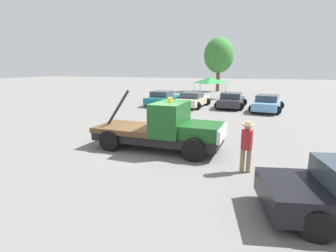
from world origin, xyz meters
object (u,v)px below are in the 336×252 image
(parked_car_charcoal, at_px, (231,100))
(canopy_tent_green, at_px, (211,80))
(parked_car_skyblue, at_px, (267,103))
(tree_left, at_px, (219,55))
(parked_car_cream, at_px, (193,100))
(person_near_truck, at_px, (247,143))
(tow_truck, at_px, (164,129))
(parked_car_teal, at_px, (163,98))

(parked_car_charcoal, height_order, canopy_tent_green, canopy_tent_green)
(parked_car_skyblue, distance_m, tree_left, 19.23)
(parked_car_cream, height_order, parked_car_charcoal, same)
(parked_car_charcoal, distance_m, canopy_tent_green, 7.30)
(canopy_tent_green, bearing_deg, tree_left, 94.17)
(person_near_truck, height_order, parked_car_skyblue, person_near_truck)
(tow_truck, height_order, parked_car_skyblue, tow_truck)
(tree_left, bearing_deg, parked_car_charcoal, -76.94)
(parked_car_teal, relative_size, parked_car_cream, 1.02)
(parked_car_skyblue, bearing_deg, parked_car_teal, 93.90)
(person_near_truck, relative_size, parked_car_charcoal, 0.39)
(person_near_truck, height_order, tree_left, tree_left)
(parked_car_skyblue, xyz_separation_m, tree_left, (-6.75, 17.41, 4.58))
(canopy_tent_green, bearing_deg, parked_car_cream, -91.84)
(canopy_tent_green, bearing_deg, person_near_truck, -76.38)
(tree_left, bearing_deg, canopy_tent_green, -85.83)
(parked_car_cream, xyz_separation_m, canopy_tent_green, (0.23, 7.20, 1.43))
(person_near_truck, distance_m, tree_left, 32.07)
(parked_car_cream, relative_size, canopy_tent_green, 1.46)
(parked_car_teal, xyz_separation_m, parked_car_cream, (2.98, -0.30, -0.00))
(tow_truck, xyz_separation_m, parked_car_charcoal, (1.35, 13.39, -0.25))
(parked_car_cream, bearing_deg, tree_left, 5.80)
(parked_car_skyblue, height_order, canopy_tent_green, canopy_tent_green)
(tow_truck, relative_size, canopy_tent_green, 1.79)
(parked_car_skyblue, relative_size, tree_left, 0.62)
(tow_truck, distance_m, parked_car_charcoal, 13.46)
(parked_car_cream, bearing_deg, parked_car_teal, 88.47)
(parked_car_cream, bearing_deg, parked_car_charcoal, -73.37)
(parked_car_charcoal, xyz_separation_m, canopy_tent_green, (-3.08, 6.46, 1.43))
(parked_car_cream, relative_size, tree_left, 0.58)
(parked_car_cream, relative_size, parked_car_skyblue, 0.94)
(parked_car_charcoal, height_order, parked_car_skyblue, same)
(person_near_truck, distance_m, parked_car_cream, 15.09)
(person_near_truck, xyz_separation_m, canopy_tent_green, (-5.16, 21.28, 1.05))
(person_near_truck, distance_m, canopy_tent_green, 21.93)
(parked_car_teal, relative_size, canopy_tent_green, 1.49)
(parked_car_charcoal, bearing_deg, tree_left, 14.63)
(tree_left, bearing_deg, parked_car_cream, -88.34)
(parked_car_teal, distance_m, tree_left, 17.65)
(parked_car_teal, relative_size, parked_car_skyblue, 0.96)
(person_near_truck, bearing_deg, parked_car_charcoal, 176.75)
(parked_car_charcoal, relative_size, canopy_tent_green, 1.43)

